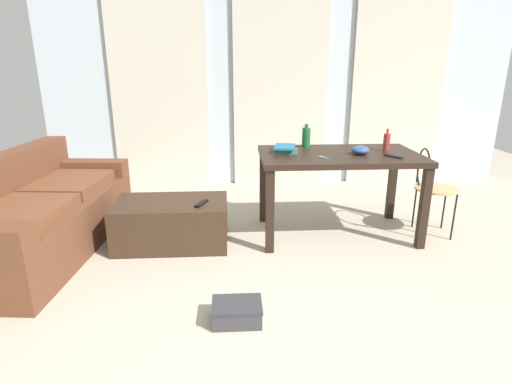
% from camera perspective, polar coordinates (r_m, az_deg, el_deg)
% --- Properties ---
extents(ground_plane, '(8.71, 8.71, 0.00)m').
position_cam_1_polar(ground_plane, '(3.62, 7.04, -8.21)').
color(ground_plane, '#B2A893').
extents(wall_back, '(5.97, 0.10, 2.64)m').
position_cam_1_polar(wall_back, '(5.45, 3.32, 15.00)').
color(wall_back, silver).
rests_on(wall_back, ground).
extents(curtains, '(4.25, 0.03, 2.41)m').
position_cam_1_polar(curtains, '(5.38, 3.40, 13.72)').
color(curtains, beige).
rests_on(curtains, ground).
extents(couch, '(1.02, 2.05, 0.83)m').
position_cam_1_polar(couch, '(3.96, -27.97, -2.92)').
color(couch, brown).
rests_on(couch, ground).
extents(coffee_table, '(0.98, 0.58, 0.40)m').
position_cam_1_polar(coffee_table, '(3.74, -11.63, -4.22)').
color(coffee_table, '#382619').
rests_on(coffee_table, ground).
extents(craft_table, '(1.43, 0.83, 0.78)m').
position_cam_1_polar(craft_table, '(3.82, 11.50, 3.84)').
color(craft_table, black).
rests_on(craft_table, ground).
extents(wire_chair, '(0.40, 0.42, 0.83)m').
position_cam_1_polar(wire_chair, '(4.12, 23.07, 1.35)').
color(wire_chair, tan).
rests_on(wire_chair, ground).
extents(bottle_near, '(0.06, 0.06, 0.21)m').
position_cam_1_polar(bottle_near, '(3.98, 17.71, 6.65)').
color(bottle_near, '#99332D').
rests_on(bottle_near, craft_table).
extents(bottle_far, '(0.08, 0.08, 0.22)m').
position_cam_1_polar(bottle_far, '(4.00, 6.99, 7.59)').
color(bottle_far, '#195B2D').
rests_on(bottle_far, craft_table).
extents(bowl, '(0.16, 0.16, 0.08)m').
position_cam_1_polar(bowl, '(3.78, 14.30, 5.68)').
color(bowl, '#2D4C7A').
rests_on(bowl, craft_table).
extents(book_stack, '(0.24, 0.29, 0.06)m').
position_cam_1_polar(book_stack, '(3.76, 4.07, 5.99)').
color(book_stack, '#2D7F56').
rests_on(book_stack, craft_table).
extents(tv_remote_on_table, '(0.13, 0.17, 0.02)m').
position_cam_1_polar(tv_remote_on_table, '(3.75, 18.65, 4.75)').
color(tv_remote_on_table, '#232326').
rests_on(tv_remote_on_table, craft_table).
extents(scissors, '(0.10, 0.12, 0.00)m').
position_cam_1_polar(scissors, '(3.58, 9.61, 4.74)').
color(scissors, '#9EA0A5').
rests_on(scissors, craft_table).
extents(tv_remote_primary, '(0.11, 0.19, 0.02)m').
position_cam_1_polar(tv_remote_primary, '(3.55, -7.59, -1.57)').
color(tv_remote_primary, black).
rests_on(tv_remote_primary, coffee_table).
extents(shoebox, '(0.31, 0.23, 0.13)m').
position_cam_1_polar(shoebox, '(2.69, -2.66, -16.34)').
color(shoebox, '#38383D').
rests_on(shoebox, ground).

